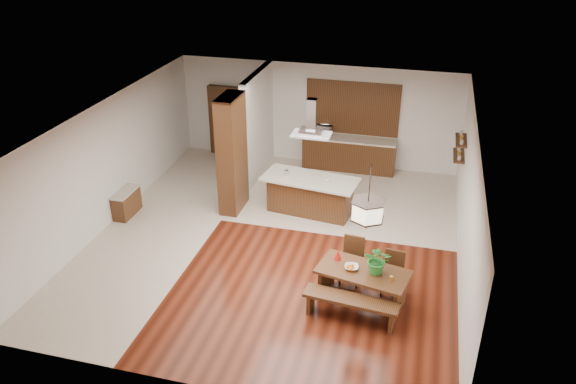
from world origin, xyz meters
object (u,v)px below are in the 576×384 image
(foliage_plant, at_px, (378,260))
(range_hood, at_px, (312,117))
(dining_table, at_px, (363,279))
(fruit_bowl, at_px, (352,267))
(microwave, at_px, (322,130))
(kitchen_island, at_px, (310,195))
(hallway_console, at_px, (126,203))
(pendant_lantern, at_px, (369,198))
(dining_bench, at_px, (350,309))
(dining_chair_left, at_px, (351,261))
(dining_chair_right, at_px, (392,274))
(island_cup, at_px, (327,180))

(foliage_plant, xyz_separation_m, range_hood, (-1.96, 3.17, 1.49))
(dining_table, xyz_separation_m, fruit_bowl, (-0.22, 0.01, 0.22))
(foliage_plant, distance_m, microwave, 6.36)
(microwave, bearing_deg, kitchen_island, -72.41)
(hallway_console, bearing_deg, pendant_lantern, -17.75)
(dining_bench, relative_size, foliage_plant, 3.15)
(pendant_lantern, bearing_deg, foliage_plant, 0.29)
(hallway_console, bearing_deg, dining_chair_left, -13.14)
(dining_chair_right, bearing_deg, kitchen_island, 135.56)
(island_cup, distance_m, microwave, 3.00)
(island_cup, bearing_deg, kitchen_island, 163.68)
(pendant_lantern, bearing_deg, dining_chair_left, 117.34)
(dining_bench, height_order, foliage_plant, foliage_plant)
(kitchen_island, height_order, range_hood, range_hood)
(fruit_bowl, xyz_separation_m, microwave, (-1.79, 5.93, 0.36))
(range_hood, bearing_deg, island_cup, -16.80)
(pendant_lantern, height_order, fruit_bowl, pendant_lantern)
(pendant_lantern, height_order, range_hood, same)
(hallway_console, relative_size, range_hood, 0.98)
(hallway_console, height_order, fruit_bowl, fruit_bowl)
(pendant_lantern, xyz_separation_m, kitchen_island, (-1.71, 3.17, -1.76))
(foliage_plant, xyz_separation_m, island_cup, (-1.53, 3.04, 0.01))
(dining_table, distance_m, island_cup, 3.33)
(dining_table, distance_m, fruit_bowl, 0.31)
(dining_bench, relative_size, range_hood, 1.93)
(dining_chair_left, bearing_deg, range_hood, 124.05)
(foliage_plant, relative_size, microwave, 1.07)
(dining_bench, bearing_deg, dining_chair_right, 57.50)
(dining_table, height_order, microwave, microwave)
(dining_table, xyz_separation_m, pendant_lantern, (0.00, 0.00, 1.73))
(foliage_plant, distance_m, range_hood, 4.01)
(dining_bench, xyz_separation_m, foliage_plant, (0.37, 0.60, 0.74))
(kitchen_island, height_order, island_cup, island_cup)
(dining_chair_left, distance_m, island_cup, 2.68)
(dining_bench, height_order, dining_chair_right, dining_chair_right)
(dining_bench, height_order, fruit_bowl, fruit_bowl)
(hallway_console, xyz_separation_m, dining_bench, (5.88, -2.52, -0.07))
(dining_table, bearing_deg, dining_chair_right, 38.76)
(hallway_console, distance_m, fruit_bowl, 6.11)
(kitchen_island, xyz_separation_m, range_hood, (-0.00, 0.00, 1.98))
(pendant_lantern, bearing_deg, range_hood, 118.41)
(dining_chair_right, xyz_separation_m, foliage_plant, (-0.27, -0.42, 0.54))
(dining_table, bearing_deg, fruit_bowl, 177.93)
(kitchen_island, bearing_deg, fruit_bowl, -57.14)
(fruit_bowl, distance_m, kitchen_island, 3.50)
(dining_table, height_order, dining_chair_left, dining_chair_left)
(dining_table, relative_size, dining_chair_left, 1.92)
(island_cup, bearing_deg, dining_bench, -72.38)
(kitchen_island, relative_size, island_cup, 22.04)
(fruit_bowl, distance_m, microwave, 6.21)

